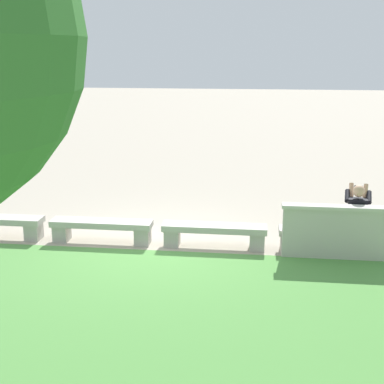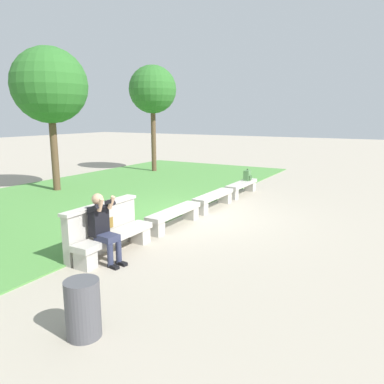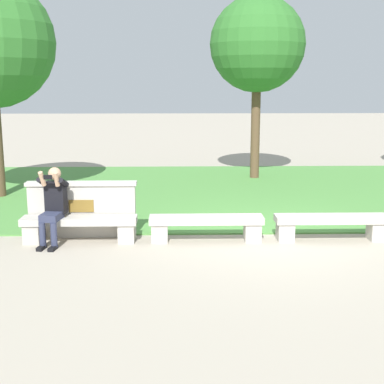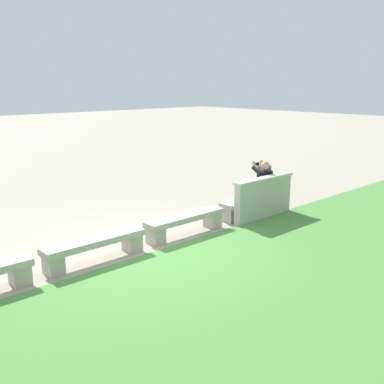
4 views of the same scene
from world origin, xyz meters
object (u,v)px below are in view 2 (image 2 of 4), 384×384
object	(u,v)px
bench_far	(242,186)
trash_bin	(83,309)
person_photographer	(103,225)
tree_left_background	(153,90)
bench_mid	(214,198)
tree_behind_wall	(50,86)
bench_main	(115,240)
backpack	(247,176)
bench_near	(174,215)

from	to	relation	value
bench_far	trash_bin	distance (m)	9.17
person_photographer	tree_left_background	size ratio (longest dim) A/B	0.26
bench_mid	person_photographer	bearing A→B (deg)	-179.09
bench_far	tree_left_background	world-z (taller)	tree_left_background
tree_behind_wall	bench_mid	bearing A→B (deg)	-85.55
tree_left_background	trash_bin	size ratio (longest dim) A/B	6.82
bench_mid	tree_behind_wall	bearing A→B (deg)	94.45
bench_main	backpack	distance (m)	7.10
bench_main	bench_far	world-z (taller)	same
person_photographer	tree_left_background	xyz separation A→B (m)	(10.18, 6.05, 3.21)
tree_behind_wall	trash_bin	world-z (taller)	tree_behind_wall
bench_mid	bench_main	bearing A→B (deg)	180.00
backpack	bench_mid	bearing A→B (deg)	179.42
bench_near	person_photographer	distance (m)	2.66
person_photographer	trash_bin	bearing A→B (deg)	-143.19
bench_mid	bench_far	world-z (taller)	same
bench_main	person_photographer	size ratio (longest dim) A/B	1.51
bench_near	bench_mid	world-z (taller)	same
bench_near	tree_behind_wall	bearing A→B (deg)	74.58
bench_far	person_photographer	size ratio (longest dim) A/B	1.51
bench_main	tree_left_background	xyz separation A→B (m)	(9.77, 5.98, 3.64)
trash_bin	bench_near	bearing A→B (deg)	18.70
bench_main	backpack	world-z (taller)	backpack
person_photographer	tree_behind_wall	distance (m)	8.26
tree_left_background	trash_bin	bearing A→B (deg)	-148.22
backpack	tree_behind_wall	size ratio (longest dim) A/B	0.08
tree_behind_wall	tree_left_background	world-z (taller)	same
bench_main	bench_near	xyz separation A→B (m)	(2.21, 0.00, 0.00)
tree_behind_wall	trash_bin	xyz separation A→B (m)	(-6.33, -7.82, -3.39)
backpack	tree_behind_wall	distance (m)	7.70
bench_near	backpack	bearing A→B (deg)	-0.32
person_photographer	bench_mid	bearing A→B (deg)	0.91
bench_near	bench_mid	distance (m)	2.21
tree_left_background	trash_bin	xyz separation A→B (m)	(-12.16, -7.53, -3.57)
tree_left_background	person_photographer	bearing A→B (deg)	-149.27
tree_left_background	trash_bin	distance (m)	14.74
bench_mid	person_photographer	xyz separation A→B (m)	(-4.84, -0.08, 0.43)
bench_main	bench_far	size ratio (longest dim) A/B	1.00
bench_far	backpack	xyz separation A→B (m)	(0.45, -0.03, 0.32)
tree_behind_wall	tree_left_background	bearing A→B (deg)	-2.77
bench_far	tree_left_background	size ratio (longest dim) A/B	0.39
bench_near	person_photographer	xyz separation A→B (m)	(-2.63, -0.08, 0.43)
bench_near	trash_bin	world-z (taller)	trash_bin
bench_near	tree_behind_wall	xyz separation A→B (m)	(1.73, 6.26, 3.46)
person_photographer	trash_bin	size ratio (longest dim) A/B	1.76
bench_mid	tree_left_background	bearing A→B (deg)	48.21
bench_far	backpack	world-z (taller)	backpack
person_photographer	trash_bin	xyz separation A→B (m)	(-1.98, -1.48, -0.36)
bench_far	bench_near	bearing A→B (deg)	180.00
bench_far	backpack	distance (m)	0.56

